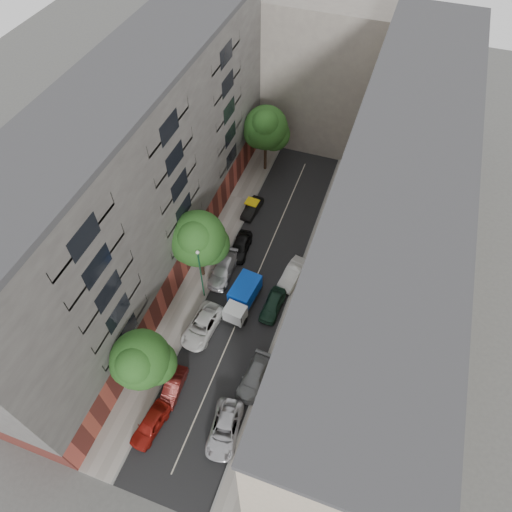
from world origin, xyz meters
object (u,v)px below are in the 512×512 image
at_px(car_right_0, 225,429).
at_px(tree_far, 266,130).
at_px(car_right_3, 293,274).
at_px(car_left_3, 223,270).
at_px(car_left_2, 202,326).
at_px(tree_mid, 198,241).
at_px(tree_near, 141,362).
at_px(pedestrian, 327,255).
at_px(car_left_4, 241,246).
at_px(car_left_0, 150,424).
at_px(car_left_5, 252,208).
at_px(car_right_2, 273,305).
at_px(tarp_truck, 242,297).
at_px(car_left_1, 173,386).
at_px(lamp_post, 200,270).
at_px(car_right_1, 254,377).

height_order(car_right_0, tree_far, tree_far).
bearing_deg(car_right_3, car_left_3, -155.33).
distance_m(car_left_2, tree_far, 24.71).
bearing_deg(tree_mid, car_left_2, -67.32).
height_order(tree_near, tree_far, tree_far).
xyz_separation_m(car_left_3, pedestrian, (9.83, 5.12, 0.37)).
height_order(car_left_4, pedestrian, pedestrian).
relative_size(car_left_0, car_right_0, 0.83).
distance_m(car_left_5, tree_far, 9.46).
bearing_deg(car_right_2, car_left_0, -110.25).
bearing_deg(car_left_5, car_left_3, -83.62).
xyz_separation_m(tree_near, tree_far, (0.17, 30.84, 1.01)).
height_order(car_right_3, tree_far, tree_far).
height_order(car_left_3, car_left_4, car_left_4).
relative_size(car_left_0, car_left_5, 1.10).
bearing_deg(tree_far, tarp_truck, -77.81).
bearing_deg(car_right_3, tree_far, 127.57).
relative_size(car_left_1, car_right_0, 0.76).
distance_m(tree_near, lamp_post, 10.44).
bearing_deg(tree_far, pedestrian, -47.85).
bearing_deg(tarp_truck, tree_mid, 164.86).
height_order(car_right_1, pedestrian, pedestrian).
height_order(car_left_0, car_right_1, car_left_0).
bearing_deg(tree_near, tree_far, 89.69).
height_order(car_left_4, car_right_3, car_left_4).
bearing_deg(tree_mid, lamp_post, -65.08).
bearing_deg(car_right_2, car_left_1, -115.29).
relative_size(car_right_1, lamp_post, 0.67).
relative_size(car_left_3, tree_far, 0.58).
relative_size(car_right_2, car_right_3, 0.94).
relative_size(car_left_5, tree_near, 0.50).
height_order(tree_near, lamp_post, tree_near).
relative_size(tarp_truck, tree_far, 0.61).
bearing_deg(car_left_2, tree_mid, 117.41).
distance_m(tarp_truck, car_left_0, 14.17).
relative_size(car_left_2, car_right_2, 1.27).
xyz_separation_m(car_left_2, tree_near, (-1.87, -6.79, 4.42)).
bearing_deg(car_left_5, car_left_2, -81.83).
relative_size(car_left_2, car_left_3, 1.03).
bearing_deg(car_right_0, car_left_3, 104.93).
distance_m(car_left_0, car_right_0, 6.15).
height_order(car_left_5, tree_near, tree_near).
bearing_deg(tree_far, lamp_post, -89.15).
relative_size(car_left_2, car_left_4, 1.21).
distance_m(car_left_2, car_right_1, 7.17).
height_order(car_left_0, car_left_4, car_left_4).
bearing_deg(car_left_2, tarp_truck, 60.70).
distance_m(car_left_4, pedestrian, 9.33).
bearing_deg(car_right_3, car_left_2, -116.50).
xyz_separation_m(tree_far, pedestrian, (10.90, -12.05, -5.06)).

